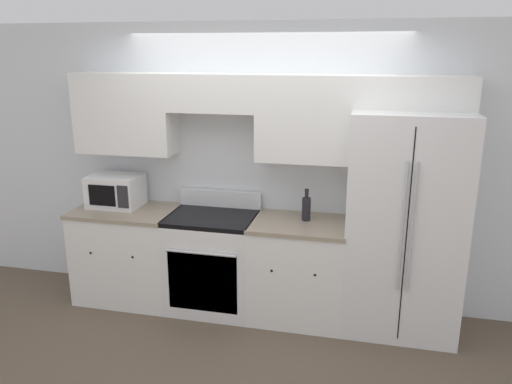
# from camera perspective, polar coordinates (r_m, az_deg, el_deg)

# --- Properties ---
(ground_plane) EXTENTS (12.00, 12.00, 0.00)m
(ground_plane) POSITION_cam_1_polar(r_m,az_deg,el_deg) (4.55, -0.92, -15.23)
(ground_plane) COLOR brown
(wall_back) EXTENTS (8.00, 0.39, 2.60)m
(wall_back) POSITION_cam_1_polar(r_m,az_deg,el_deg) (4.54, 1.07, 4.98)
(wall_back) COLOR silver
(wall_back) RESTS_ON ground_plane
(lower_cabinets_left) EXTENTS (0.95, 0.64, 0.91)m
(lower_cabinets_left) POSITION_cam_1_polar(r_m,az_deg,el_deg) (5.02, -14.40, -6.82)
(lower_cabinets_left) COLOR white
(lower_cabinets_left) RESTS_ON ground_plane
(lower_cabinets_right) EXTENTS (0.83, 0.64, 0.91)m
(lower_cabinets_right) POSITION_cam_1_polar(r_m,az_deg,el_deg) (4.54, 4.85, -8.86)
(lower_cabinets_right) COLOR white
(lower_cabinets_right) RESTS_ON ground_plane
(oven_range) EXTENTS (0.79, 0.65, 1.07)m
(oven_range) POSITION_cam_1_polar(r_m,az_deg,el_deg) (4.70, -4.96, -7.89)
(oven_range) COLOR white
(oven_range) RESTS_ON ground_plane
(refrigerator) EXTENTS (0.94, 0.80, 1.89)m
(refrigerator) POSITION_cam_1_polar(r_m,az_deg,el_deg) (4.40, 16.52, -3.41)
(refrigerator) COLOR white
(refrigerator) RESTS_ON ground_plane
(microwave) EXTENTS (0.48, 0.36, 0.30)m
(microwave) POSITION_cam_1_polar(r_m,az_deg,el_deg) (4.95, -15.74, 0.15)
(microwave) COLOR white
(microwave) RESTS_ON lower_cabinets_left
(bottle) EXTENTS (0.08, 0.08, 0.28)m
(bottle) POSITION_cam_1_polar(r_m,az_deg,el_deg) (4.39, 5.77, -1.83)
(bottle) COLOR black
(bottle) RESTS_ON lower_cabinets_right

